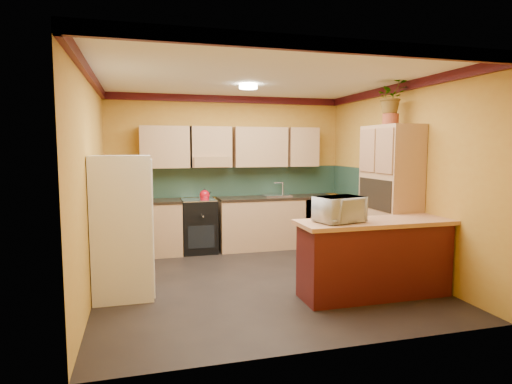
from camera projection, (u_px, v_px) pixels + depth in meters
room_shell at (256, 126)px, 5.87m from camera, size 4.24×4.24×2.72m
base_cabinets_back at (234, 225)px, 7.50m from camera, size 3.65×0.60×0.88m
countertop_back at (234, 199)px, 7.45m from camera, size 3.65×0.62×0.04m
stove at (199, 226)px, 7.33m from camera, size 0.58×0.58×0.91m
kettle at (205, 194)px, 7.26m from camera, size 0.17×0.17×0.18m
sink at (276, 196)px, 7.65m from camera, size 0.48×0.40×0.03m
base_cabinets_right at (346, 228)px, 7.19m from camera, size 0.60×0.80×0.88m
countertop_right at (347, 201)px, 7.14m from camera, size 0.62×0.80×0.04m
fridge at (122, 227)px, 5.11m from camera, size 0.68×0.66×1.70m
pantry at (390, 201)px, 6.00m from camera, size 0.48×0.90×2.10m
fern_pot at (390, 120)px, 5.93m from camera, size 0.22×0.22×0.16m
fern at (391, 97)px, 5.90m from camera, size 0.45×0.40×0.46m
breakfast_bar at (374, 260)px, 5.15m from camera, size 1.80×0.55×0.88m
bar_top at (375, 222)px, 5.10m from camera, size 1.90×0.65×0.05m
microwave at (339, 209)px, 4.95m from camera, size 0.62×0.49×0.30m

